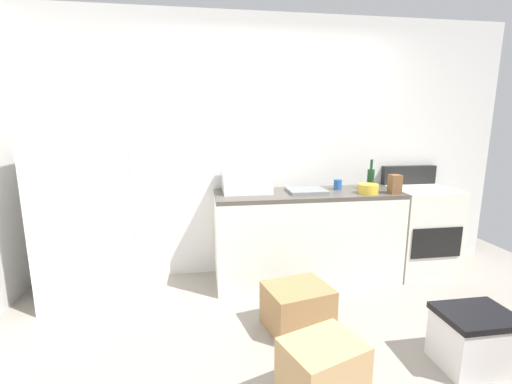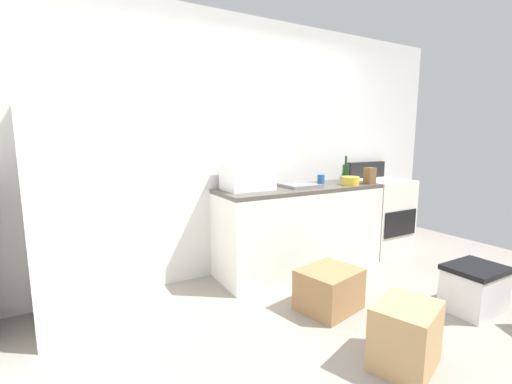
# 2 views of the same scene
# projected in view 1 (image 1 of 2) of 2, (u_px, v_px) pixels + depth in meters

# --- Properties ---
(ground_plane) EXTENTS (6.00, 6.00, 0.00)m
(ground_plane) POSITION_uv_depth(u_px,v_px,m) (313.00, 357.00, 2.41)
(ground_plane) COLOR gray
(wall_back) EXTENTS (5.00, 0.10, 2.60)m
(wall_back) POSITION_uv_depth(u_px,v_px,m) (271.00, 148.00, 3.65)
(wall_back) COLOR silver
(wall_back) RESTS_ON ground_plane
(kitchen_counter) EXTENTS (1.80, 0.60, 0.90)m
(kitchen_counter) POSITION_uv_depth(u_px,v_px,m) (306.00, 236.00, 3.52)
(kitchen_counter) COLOR silver
(kitchen_counter) RESTS_ON ground_plane
(refrigerator) EXTENTS (0.68, 0.66, 1.77)m
(refrigerator) POSITION_uv_depth(u_px,v_px,m) (83.00, 202.00, 3.08)
(refrigerator) COLOR white
(refrigerator) RESTS_ON ground_plane
(stove_oven) EXTENTS (0.60, 0.61, 1.10)m
(stove_oven) POSITION_uv_depth(u_px,v_px,m) (418.00, 229.00, 3.71)
(stove_oven) COLOR silver
(stove_oven) RESTS_ON ground_plane
(microwave) EXTENTS (0.46, 0.34, 0.27)m
(microwave) POSITION_uv_depth(u_px,v_px,m) (247.00, 178.00, 3.40)
(microwave) COLOR white
(microwave) RESTS_ON kitchen_counter
(sink_basin) EXTENTS (0.36, 0.32, 0.03)m
(sink_basin) POSITION_uv_depth(u_px,v_px,m) (306.00, 191.00, 3.42)
(sink_basin) COLOR slate
(sink_basin) RESTS_ON kitchen_counter
(wine_bottle) EXTENTS (0.07, 0.07, 0.30)m
(wine_bottle) POSITION_uv_depth(u_px,v_px,m) (371.00, 178.00, 3.57)
(wine_bottle) COLOR #193F1E
(wine_bottle) RESTS_ON kitchen_counter
(coffee_mug) EXTENTS (0.08, 0.08, 0.10)m
(coffee_mug) POSITION_uv_depth(u_px,v_px,m) (338.00, 184.00, 3.56)
(coffee_mug) COLOR #2659A5
(coffee_mug) RESTS_ON kitchen_counter
(knife_block) EXTENTS (0.10, 0.10, 0.18)m
(knife_block) POSITION_uv_depth(u_px,v_px,m) (395.00, 184.00, 3.35)
(knife_block) COLOR brown
(knife_block) RESTS_ON kitchen_counter
(mixing_bowl) EXTENTS (0.19, 0.19, 0.09)m
(mixing_bowl) POSITION_uv_depth(u_px,v_px,m) (368.00, 189.00, 3.36)
(mixing_bowl) COLOR gold
(mixing_bowl) RESTS_ON kitchen_counter
(cardboard_box_medium) EXTENTS (0.50, 0.45, 0.40)m
(cardboard_box_medium) POSITION_uv_depth(u_px,v_px,m) (322.00, 376.00, 1.95)
(cardboard_box_medium) COLOR tan
(cardboard_box_medium) RESTS_ON ground_plane
(cardboard_box_small) EXTENTS (0.55, 0.49, 0.34)m
(cardboard_box_small) POSITION_uv_depth(u_px,v_px,m) (297.00, 307.00, 2.72)
(cardboard_box_small) COLOR olive
(cardboard_box_small) RESTS_ON ground_plane
(storage_bin) EXTENTS (0.46, 0.36, 0.38)m
(storage_bin) POSITION_uv_depth(u_px,v_px,m) (474.00, 339.00, 2.29)
(storage_bin) COLOR silver
(storage_bin) RESTS_ON ground_plane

